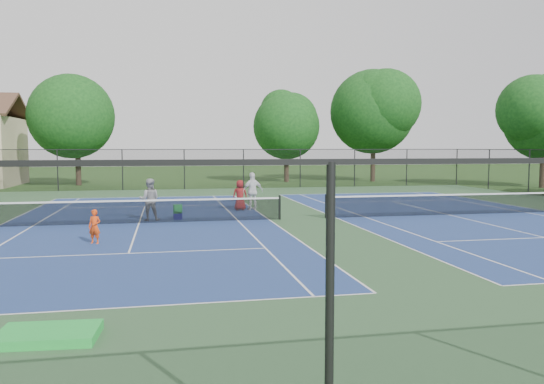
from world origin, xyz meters
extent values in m
plane|color=#234716|center=(0.00, 0.00, 0.00)|extent=(140.00, 140.00, 0.00)
cube|color=#2D512E|center=(0.00, 0.00, 0.00)|extent=(36.00, 36.00, 0.01)
cube|color=navy|center=(-7.00, 0.00, 0.01)|extent=(10.97, 23.77, 0.00)
cube|color=white|center=(-7.00, 11.88, 0.01)|extent=(10.97, 0.06, 0.00)
cube|color=white|center=(-7.00, -11.88, 0.01)|extent=(10.97, 0.06, 0.00)
cube|color=white|center=(-1.51, 0.00, 0.01)|extent=(0.06, 23.77, 0.00)
cube|color=white|center=(-11.12, 0.00, 0.01)|extent=(0.06, 23.77, 0.00)
cube|color=white|center=(-2.88, 0.00, 0.01)|extent=(0.06, 23.77, 0.00)
cube|color=white|center=(-7.00, 6.40, 0.01)|extent=(8.23, 0.06, 0.00)
cube|color=white|center=(-7.00, -6.40, 0.01)|extent=(8.23, 0.06, 0.00)
cube|color=white|center=(-7.00, 0.00, 0.01)|extent=(0.06, 12.80, 0.00)
cylinder|color=black|center=(-1.05, 0.00, 0.54)|extent=(0.10, 0.10, 1.07)
cube|color=black|center=(-7.00, 0.00, 0.47)|extent=(11.90, 0.01, 0.90)
cube|color=white|center=(-7.00, 0.00, 0.95)|extent=(11.90, 0.04, 0.07)
cube|color=navy|center=(7.00, 0.00, 0.01)|extent=(10.97, 23.77, 0.00)
cube|color=white|center=(7.00, 11.88, 0.01)|extent=(10.97, 0.06, 0.00)
cube|color=white|center=(1.51, 0.00, 0.01)|extent=(0.06, 23.77, 0.00)
cube|color=white|center=(2.88, 0.00, 0.01)|extent=(0.06, 23.77, 0.00)
cube|color=white|center=(11.12, 0.00, 0.01)|extent=(0.06, 23.77, 0.00)
cube|color=white|center=(7.00, 6.40, 0.01)|extent=(8.23, 0.06, 0.00)
cube|color=white|center=(7.00, 0.00, 0.01)|extent=(0.06, 12.80, 0.00)
cylinder|color=black|center=(1.05, 0.00, 0.54)|extent=(0.10, 0.10, 1.07)
cube|color=black|center=(7.00, 0.00, 0.47)|extent=(11.90, 0.01, 0.90)
cube|color=white|center=(7.00, 0.00, 0.95)|extent=(11.90, 0.04, 0.07)
cylinder|color=black|center=(-13.50, 18.00, 1.50)|extent=(0.08, 0.08, 3.00)
cylinder|color=black|center=(-9.00, 18.00, 1.50)|extent=(0.08, 0.08, 3.00)
cylinder|color=black|center=(-4.50, 18.00, 1.50)|extent=(0.08, 0.08, 3.00)
cylinder|color=black|center=(-4.50, -18.00, 1.50)|extent=(0.08, 0.08, 3.00)
cylinder|color=black|center=(0.00, 18.00, 1.50)|extent=(0.08, 0.08, 3.00)
cylinder|color=black|center=(4.50, 18.00, 1.50)|extent=(0.08, 0.08, 3.00)
cylinder|color=black|center=(9.00, 18.00, 1.50)|extent=(0.08, 0.08, 3.00)
cylinder|color=black|center=(13.50, 18.00, 1.50)|extent=(0.08, 0.08, 3.00)
cylinder|color=black|center=(18.00, 18.00, 1.50)|extent=(0.08, 0.08, 3.00)
cylinder|color=black|center=(18.00, 9.00, 1.50)|extent=(0.08, 0.08, 3.00)
cylinder|color=black|center=(18.00, 13.50, 1.50)|extent=(0.08, 0.08, 3.00)
cube|color=black|center=(0.00, 18.00, 1.50)|extent=(36.00, 0.01, 3.00)
cube|color=black|center=(0.00, 18.00, 3.00)|extent=(36.00, 0.05, 0.05)
cylinder|color=#2D2116|center=(-13.00, 24.00, 1.89)|extent=(0.44, 0.44, 3.78)
sphere|color=black|center=(-13.00, 24.00, 5.65)|extent=(6.80, 6.80, 6.80)
sphere|color=black|center=(-13.00, 24.00, 6.31)|extent=(5.58, 5.58, 5.58)
sphere|color=black|center=(-13.00, 24.00, 6.98)|extent=(4.35, 4.35, 4.35)
cylinder|color=#2D2116|center=(5.00, 25.00, 1.71)|extent=(0.44, 0.44, 3.42)
sphere|color=black|center=(5.00, 25.00, 5.07)|extent=(6.00, 6.00, 6.00)
sphere|color=black|center=(5.00, 25.00, 5.77)|extent=(4.92, 4.92, 4.92)
sphere|color=black|center=(5.00, 25.00, 6.48)|extent=(3.84, 3.84, 3.84)
cylinder|color=#2D2116|center=(13.00, 24.00, 2.16)|extent=(0.44, 0.44, 4.32)
sphere|color=black|center=(13.00, 24.00, 6.46)|extent=(7.80, 7.80, 7.80)
sphere|color=black|center=(13.00, 24.00, 7.08)|extent=(6.40, 6.40, 6.40)
sphere|color=black|center=(13.00, 24.00, 7.69)|extent=(4.99, 4.99, 4.99)
cylinder|color=#2D2116|center=(23.00, 14.00, 1.80)|extent=(0.44, 0.44, 3.60)
imported|color=#FD4810|center=(-8.18, -4.49, 0.56)|extent=(0.48, 0.41, 1.13)
imported|color=#9C9C9F|center=(-6.58, 0.80, 0.91)|extent=(0.94, 0.76, 1.81)
imported|color=white|center=(-1.62, 3.79, 0.95)|extent=(1.19, 0.71, 1.89)
imported|color=maroon|center=(-2.26, 3.75, 0.76)|extent=(0.77, 0.52, 1.53)
cube|color=navy|center=(-5.40, 0.93, 0.14)|extent=(0.38, 0.33, 0.27)
cube|color=green|center=(-5.40, 0.93, 0.46)|extent=(0.38, 0.34, 0.38)
cube|color=green|center=(-7.80, -13.41, 0.09)|extent=(1.64, 1.09, 0.16)
camera|label=1|loc=(-5.89, -22.35, 3.12)|focal=35.00mm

